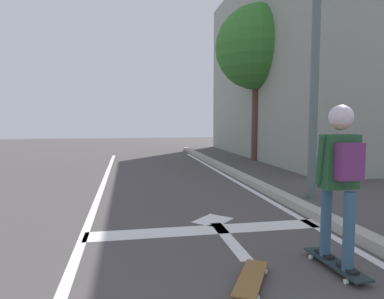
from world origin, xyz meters
name	(u,v)px	position (x,y,z in m)	size (l,w,h in m)	color
lane_line_center	(87,226)	(-0.04, 6.00, 0.00)	(0.12, 20.00, 0.01)	silver
lane_line_curbside	(294,215)	(3.20, 6.00, 0.00)	(0.12, 20.00, 0.01)	silver
stop_bar	(209,230)	(1.65, 5.52, 0.00)	(3.39, 0.40, 0.01)	silver
lane_arrow_stem	(229,239)	(1.82, 5.10, 0.00)	(0.16, 1.40, 0.01)	silver
lane_arrow_head	(213,220)	(1.82, 5.95, 0.00)	(0.56, 0.44, 0.01)	silver
curb_strip	(308,210)	(3.45, 6.00, 0.07)	(0.24, 24.00, 0.14)	#A49D91
skateboard	(335,264)	(2.64, 4.04, 0.06)	(0.25, 0.88, 0.07)	#1F2A2D
skater	(340,165)	(2.64, 4.02, 1.09)	(0.45, 0.61, 1.62)	#315570
spare_skateboard	(251,278)	(1.67, 3.89, 0.06)	(0.59, 0.80, 0.08)	brown
traffic_signal_mast	(278,8)	(3.31, 7.02, 3.59)	(3.77, 0.34, 5.29)	#536363
roadside_tree	(257,48)	(5.34, 13.27, 4.19)	(3.11, 3.11, 5.77)	#4F352D
building_block	(344,68)	(9.64, 14.31, 3.72)	(8.59, 11.09, 7.44)	gray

